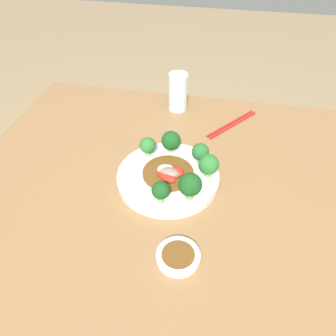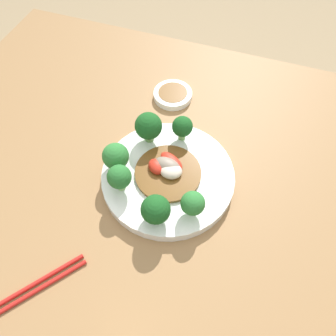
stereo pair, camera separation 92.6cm
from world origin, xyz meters
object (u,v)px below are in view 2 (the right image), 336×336
broccoli_southeast (148,126)px  broccoli_northeast (119,177)px  stirfry_center (167,170)px  chopsticks (25,294)px  broccoli_south (182,127)px  plate (168,177)px  broccoli_east (116,156)px  broccoli_north (156,210)px  sauce_dish (173,95)px  broccoli_northwest (193,204)px

broccoli_southeast → broccoli_northeast: bearing=86.3°
stirfry_center → chopsticks: size_ratio=0.72×
broccoli_south → plate: bearing=91.1°
broccoli_southeast → stirfry_center: size_ratio=0.54×
broccoli_east → broccoli_north: bearing=144.3°
broccoli_east → sauce_dish: size_ratio=0.67×
broccoli_east → stirfry_center: (-0.10, -0.02, -0.03)m
broccoli_southeast → broccoli_south: size_ratio=1.20×
broccoli_southeast → broccoli_northeast: size_ratio=1.14×
broccoli_north → broccoli_northeast: bearing=-24.2°
broccoli_northeast → broccoli_south: 0.16m
stirfry_center → sauce_dish: size_ratio=1.42×
broccoli_north → chopsticks: (0.16, 0.18, -0.05)m
broccoli_northwest → stirfry_center: 0.10m
plate → sauce_dish: (0.06, -0.22, -0.00)m
broccoli_northwest → stirfry_center: (0.07, -0.06, -0.02)m
broccoli_south → broccoli_northeast: bearing=64.8°
broccoli_northwest → broccoli_north: (0.06, 0.03, 0.00)m
broccoli_south → broccoli_north: size_ratio=0.97×
broccoli_east → sauce_dish: bearing=-98.1°
broccoli_southeast → broccoli_north: (-0.07, 0.16, -0.01)m
broccoli_northwest → broccoli_east: size_ratio=0.91×
broccoli_southeast → broccoli_northwest: bearing=135.1°
broccoli_east → broccoli_northeast: size_ratio=1.01×
broccoli_northwest → chopsticks: size_ratio=0.31×
plate → sauce_dish: plate is taller
broccoli_northeast → sauce_dish: broccoli_northeast is taller
broccoli_northwest → broccoli_south: broccoli_south is taller
plate → broccoli_north: 0.10m
broccoli_east → broccoli_south: bearing=-131.4°
broccoli_south → stirfry_center: size_ratio=0.45×
broccoli_southeast → sauce_dish: broccoli_southeast is taller
broccoli_southeast → chopsticks: (0.08, 0.35, -0.06)m
broccoli_northwest → broccoli_southeast: size_ratio=0.80×
broccoli_northwest → sauce_dish: size_ratio=0.61×
plate → chopsticks: (0.15, 0.28, -0.01)m
broccoli_southeast → chopsticks: bearing=76.5°
broccoli_north → stirfry_center: (0.01, -0.10, -0.02)m
plate → broccoli_east: 0.11m
plate → broccoli_northwest: size_ratio=4.70×
broccoli_south → sauce_dish: 0.15m
plate → chopsticks: plate is taller
broccoli_east → stirfry_center: bearing=-168.9°
stirfry_center → sauce_dish: stirfry_center is taller
broccoli_southeast → chopsticks: size_ratio=0.39×
broccoli_north → chopsticks: broccoli_north is taller
stirfry_center → broccoli_north: bearing=97.3°
chopsticks → broccoli_south: bearing=-111.3°
broccoli_north → plate: bearing=-83.7°
broccoli_northwest → broccoli_south: bearing=-66.3°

